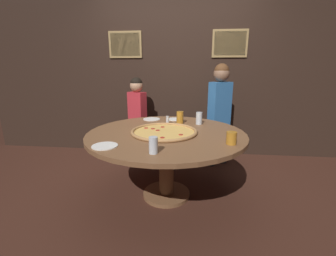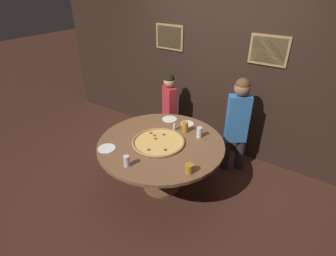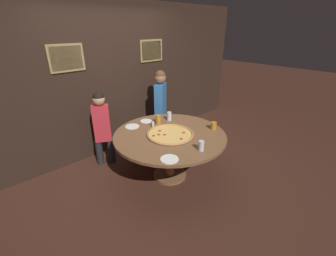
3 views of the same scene
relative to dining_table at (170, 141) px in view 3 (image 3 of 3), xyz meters
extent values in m
plane|color=#422319|center=(0.00, 0.00, -0.62)|extent=(24.00, 24.00, 0.00)
cube|color=black|center=(0.00, 1.42, 0.68)|extent=(6.40, 0.06, 2.60)
cube|color=#9E7F4C|center=(-0.80, 1.38, 1.13)|extent=(0.52, 0.02, 0.40)
cube|color=#B2A893|center=(-0.80, 1.37, 1.13)|extent=(0.46, 0.01, 0.34)
cube|color=#9E7F4C|center=(0.80, 1.38, 1.13)|extent=(0.52, 0.02, 0.40)
cube|color=slate|center=(0.80, 1.37, 1.13)|extent=(0.46, 0.01, 0.34)
cylinder|color=brown|center=(0.00, 0.00, 0.10)|extent=(1.64, 1.64, 0.04)
cylinder|color=brown|center=(0.00, 0.00, -0.27)|extent=(0.16, 0.16, 0.70)
cylinder|color=brown|center=(0.00, 0.00, -0.60)|extent=(0.52, 0.52, 0.04)
cylinder|color=#EAB75B|center=(-0.02, -0.03, 0.13)|extent=(0.65, 0.65, 0.01)
torus|color=#B27F4C|center=(-0.02, -0.03, 0.14)|extent=(0.69, 0.69, 0.03)
cylinder|color=#A8281E|center=(-0.09, 0.01, 0.14)|extent=(0.04, 0.04, 0.00)
cylinder|color=#A8281E|center=(0.16, -0.13, 0.14)|extent=(0.04, 0.04, 0.00)
cylinder|color=#A8281E|center=(-0.06, 0.15, 0.14)|extent=(0.04, 0.04, 0.00)
cylinder|color=#A8281E|center=(-0.01, -0.24, 0.14)|extent=(0.04, 0.04, 0.00)
cylinder|color=#A8281E|center=(-0.15, 0.07, 0.14)|extent=(0.04, 0.04, 0.00)
cylinder|color=#A8281E|center=(-0.23, 0.09, 0.14)|extent=(0.04, 0.04, 0.00)
cylinder|color=#BC7A23|center=(0.12, 0.40, 0.20)|extent=(0.08, 0.08, 0.15)
cylinder|color=silver|center=(-0.03, -0.62, 0.19)|extent=(0.07, 0.07, 0.13)
cylinder|color=#BC7A23|center=(0.61, -0.33, 0.18)|extent=(0.09, 0.09, 0.11)
cylinder|color=silver|center=(0.35, 0.39, 0.20)|extent=(0.07, 0.07, 0.15)
cylinder|color=white|center=(-0.47, -0.50, 0.13)|extent=(0.22, 0.22, 0.01)
cylinder|color=white|center=(-0.26, 0.59, 0.13)|extent=(0.22, 0.22, 0.01)
cylinder|color=white|center=(0.03, 0.62, 0.13)|extent=(0.19, 0.19, 0.01)
cylinder|color=silver|center=(-0.03, 0.36, 0.17)|extent=(0.04, 0.04, 0.08)
cylinder|color=#B7B7BC|center=(-0.03, 0.36, 0.21)|extent=(0.04, 0.04, 0.01)
cylinder|color=#232328|center=(0.75, 1.03, -0.36)|extent=(0.19, 0.19, 0.50)
cylinder|color=#232328|center=(0.56, 0.90, -0.36)|extent=(0.19, 0.19, 0.50)
cube|color=#3370B2|center=(0.65, 0.96, 0.24)|extent=(0.34, 0.30, 0.70)
sphere|color=#8C664C|center=(0.65, 0.96, 0.70)|extent=(0.22, 0.22, 0.22)
sphere|color=brown|center=(0.65, 0.96, 0.74)|extent=(0.20, 0.20, 0.20)
cylinder|color=#232328|center=(-0.47, 0.97, -0.40)|extent=(0.16, 0.16, 0.44)
cylinder|color=#232328|center=(-0.64, 1.07, -0.40)|extent=(0.16, 0.16, 0.44)
cube|color=red|center=(-0.56, 1.02, 0.13)|extent=(0.30, 0.25, 0.61)
sphere|color=tan|center=(-0.56, 1.02, 0.53)|extent=(0.19, 0.19, 0.19)
sphere|color=black|center=(-0.56, 1.02, 0.56)|extent=(0.17, 0.17, 0.17)
camera|label=1|loc=(0.25, -2.25, 0.76)|focal=24.00mm
camera|label=2|loc=(1.68, -2.31, 1.97)|focal=28.00mm
camera|label=3|loc=(-2.02, -2.16, 1.57)|focal=24.00mm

